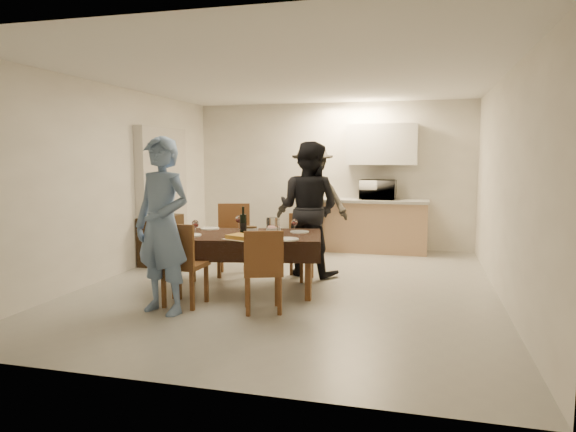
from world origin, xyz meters
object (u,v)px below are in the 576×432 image
Objects in this scene: dining_table at (246,237)px; person_near at (162,226)px; water_jug at (160,203)px; wine_bottle at (243,220)px; person_far at (309,209)px; water_pitcher at (272,227)px; microwave at (378,190)px; person_kitchen at (312,199)px; console at (161,240)px; savoury_tart at (243,237)px.

dining_table is 1.07× the size of person_near.
water_jug is at bearing 134.73° from dining_table.
wine_bottle is 0.18× the size of person_far.
dining_table is 0.38m from water_pitcher.
wine_bottle is at bearing 165.96° from water_pitcher.
water_jug is at bearing 149.47° from water_pitcher.
microwave is (1.33, 3.06, 0.41)m from dining_table.
water_pitcher is 2.66m from person_kitchen.
console is 3.61× the size of water_pitcher.
person_near is at bearing -102.61° from person_kitchen.
savoury_tart is at bearing 70.33° from microwave.
dining_table is 1.21m from person_near.
water_pitcher reaches higher than dining_table.
person_near reaches higher than savoury_tart.
person_kitchen is (2.08, 1.38, -0.01)m from water_jug.
water_jug is 2.50m from savoury_tart.
console is at bearing -146.34° from person_kitchen.
wine_bottle is at bearing 73.36° from person_far.
person_far is (1.10, 2.10, -0.00)m from person_near.
savoury_tart reaches higher than dining_table.
savoury_tart is 0.95m from person_near.
water_pitcher is 1.12m from person_far.
water_pitcher is 0.55× the size of savoury_tart.
wine_bottle is 0.18× the size of person_kitchen.
water_pitcher is at bearing -19.34° from dining_table.
savoury_tart is 0.21× the size of person_near.
person_near is (-0.90, -1.00, 0.11)m from water_pitcher.
person_near is at bearing -131.99° from water_pitcher.
water_jug is 1.91× the size of water_pitcher.
water_jug reaches higher than dining_table.
microwave is at bearing -96.88° from person_far.
dining_table is 4.70× the size of water_jug.
wine_bottle is (1.76, -1.17, -0.07)m from water_jug.
microwave is (0.98, 3.11, 0.26)m from water_pitcher.
person_far is at bearing 68.80° from microwave.
console is at bearing 0.00° from water_jug.
console is at bearing 149.47° from water_pitcher.
savoury_tart is (-0.25, -0.33, -0.08)m from water_pitcher.
microwave is at bearing 30.30° from water_jug.
microwave reaches higher than wine_bottle.
person_near is (-0.50, -1.10, 0.06)m from wine_bottle.
water_jug is 0.70× the size of microwave.
person_near is 0.99× the size of person_kitchen.
person_near is (-0.55, -1.05, 0.25)m from dining_table.
microwave reaches higher than savoury_tart.
wine_bottle is 0.42m from water_pitcher.
water_jug is 3.64m from microwave.
person_kitchen reaches higher than water_pitcher.
person_far reaches higher than dining_table.
microwave is (1.38, 3.01, 0.21)m from wine_bottle.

